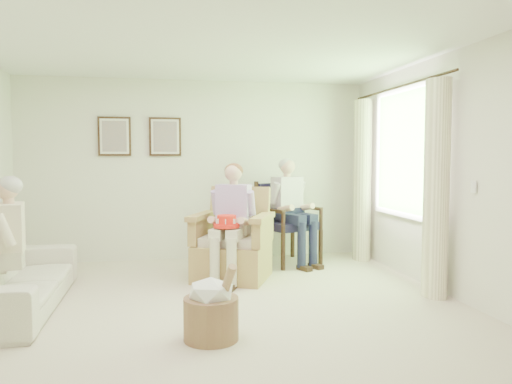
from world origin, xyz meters
TOP-DOWN VIEW (x-y plane):
  - floor at (0.00, 0.00)m, footprint 5.50×5.50m
  - back_wall at (0.00, 2.75)m, footprint 5.00×0.04m
  - front_wall at (0.00, -2.75)m, footprint 5.00×0.04m
  - right_wall at (2.50, 0.00)m, footprint 0.04×5.50m
  - ceiling at (0.00, 0.00)m, footprint 5.00×5.50m
  - window at (2.46, 1.20)m, footprint 0.13×2.50m
  - curtain_left at (2.33, 0.22)m, footprint 0.34×0.34m
  - curtain_right at (2.33, 2.18)m, footprint 0.34×0.34m
  - framed_print_left at (-1.15, 2.71)m, footprint 0.45×0.05m
  - framed_print_right at (-0.45, 2.71)m, footprint 0.45×0.05m
  - wicker_armchair at (0.33, 1.43)m, footprint 0.87×0.87m
  - wood_armchair at (1.23, 2.25)m, footprint 0.72×0.68m
  - sofa at (-1.95, 0.61)m, footprint 2.18×0.85m
  - person_wicker at (0.33, 1.28)m, footprint 0.40×0.63m
  - person_dark at (1.23, 2.06)m, footprint 0.40×0.63m
  - person_sofa at (-1.95, 0.33)m, footprint 0.42×0.62m
  - red_hat at (0.22, 1.10)m, footprint 0.30×0.30m
  - hatbox at (-0.13, -0.59)m, footprint 0.46×0.46m

SIDE VIEW (x-z plane):
  - floor at x=0.00m, z-range 0.00..0.00m
  - hatbox at x=-0.13m, z-range -0.07..0.59m
  - sofa at x=-1.95m, z-range 0.00..0.64m
  - wicker_armchair at x=0.33m, z-range -0.20..0.91m
  - wood_armchair at x=1.23m, z-range 0.05..1.17m
  - red_hat at x=0.22m, z-range 0.67..0.81m
  - person_sofa at x=-1.95m, z-range 0.09..1.38m
  - person_wicker at x=0.33m, z-range 0.13..1.51m
  - person_dark at x=1.23m, z-range 0.14..1.59m
  - curtain_left at x=2.33m, z-range 0.00..2.30m
  - curtain_right at x=2.33m, z-range 0.00..2.30m
  - back_wall at x=0.00m, z-range 0.00..2.60m
  - front_wall at x=0.00m, z-range 0.00..2.60m
  - right_wall at x=2.50m, z-range 0.00..2.60m
  - window at x=2.46m, z-range 0.77..2.40m
  - framed_print_left at x=-1.15m, z-range 1.51..2.06m
  - framed_print_right at x=-0.45m, z-range 1.51..2.06m
  - ceiling at x=0.00m, z-range 2.59..2.61m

